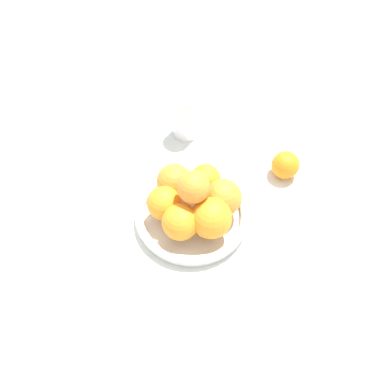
{
  "coord_description": "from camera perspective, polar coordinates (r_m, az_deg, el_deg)",
  "views": [
    {
      "loc": [
        0.35,
        -0.28,
        0.69
      ],
      "look_at": [
        0.0,
        0.0,
        0.1
      ],
      "focal_mm": 35.0,
      "sensor_mm": 36.0,
      "label": 1
    }
  ],
  "objects": [
    {
      "name": "ground_plane",
      "position": [
        0.83,
        0.0,
        -3.99
      ],
      "size": [
        4.0,
        4.0,
        0.0
      ],
      "primitive_type": "plane",
      "color": "silver"
    },
    {
      "name": "fruit_bowl",
      "position": [
        0.81,
        0.0,
        -3.36
      ],
      "size": [
        0.25,
        0.25,
        0.03
      ],
      "color": "silver",
      "rests_on": "ground_plane"
    },
    {
      "name": "orange_pile",
      "position": [
        0.76,
        0.38,
        -1.25
      ],
      "size": [
        0.2,
        0.18,
        0.13
      ],
      "color": "orange",
      "rests_on": "fruit_bowl"
    },
    {
      "name": "stray_orange",
      "position": [
        0.9,
        14.04,
        4.01
      ],
      "size": [
        0.07,
        0.07,
        0.07
      ],
      "primitive_type": "sphere",
      "color": "orange",
      "rests_on": "ground_plane"
    },
    {
      "name": "drinking_glass",
      "position": [
        0.96,
        -0.96,
        11.63
      ],
      "size": [
        0.07,
        0.07,
        0.12
      ],
      "primitive_type": "cylinder",
      "color": "white",
      "rests_on": "ground_plane"
    },
    {
      "name": "napkin_folded",
      "position": [
        0.73,
        -13.64,
        -21.8
      ],
      "size": [
        0.18,
        0.18,
        0.01
      ],
      "primitive_type": "cube",
      "rotation": [
        0.0,
        0.0,
        0.09
      ],
      "color": "beige",
      "rests_on": "ground_plane"
    }
  ]
}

